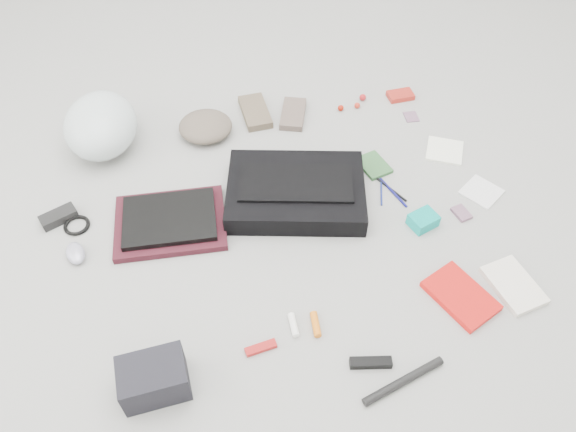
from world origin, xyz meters
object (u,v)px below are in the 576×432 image
object	(u,v)px
messenger_bag	(296,192)
camera_bag	(154,379)
accordion_wallet	(423,220)
bike_helmet	(101,125)
book_red	(461,296)
laptop	(169,218)

from	to	relation	value
messenger_bag	camera_bag	distance (m)	0.81
messenger_bag	camera_bag	world-z (taller)	camera_bag
accordion_wallet	camera_bag	bearing A→B (deg)	-175.80
bike_helmet	book_red	distance (m)	1.44
laptop	book_red	xyz separation A→B (m)	(0.83, -0.54, -0.03)
book_red	bike_helmet	bearing A→B (deg)	114.89
laptop	camera_bag	distance (m)	0.59
bike_helmet	book_red	xyz separation A→B (m)	(1.01, -1.02, -0.09)
bike_helmet	camera_bag	size ratio (longest dim) A/B	1.88
laptop	camera_bag	size ratio (longest dim) A/B	1.74
messenger_bag	bike_helmet	world-z (taller)	bike_helmet
messenger_bag	accordion_wallet	xyz separation A→B (m)	(0.39, -0.23, -0.02)
book_red	accordion_wallet	distance (m)	0.31
laptop	book_red	bearing A→B (deg)	-26.02
laptop	bike_helmet	bearing A→B (deg)	118.25
laptop	bike_helmet	distance (m)	0.52
laptop	book_red	world-z (taller)	laptop
bike_helmet	accordion_wallet	world-z (taller)	bike_helmet
messenger_bag	laptop	xyz separation A→B (m)	(-0.45, 0.00, -0.00)
laptop	accordion_wallet	bearing A→B (deg)	-8.49
bike_helmet	accordion_wallet	bearing A→B (deg)	-24.83
laptop	accordion_wallet	size ratio (longest dim) A/B	3.45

